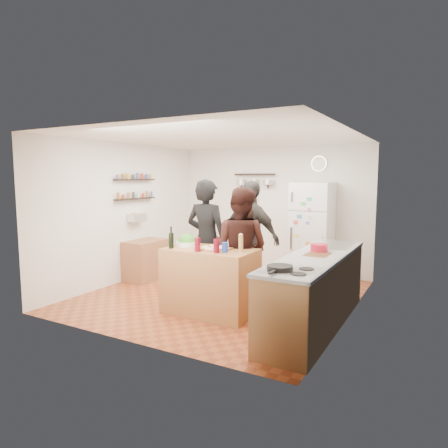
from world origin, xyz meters
The scene contains 26 objects.
room_shell centered at (0.00, 0.39, 1.25)m, with size 4.20×4.20×4.20m.
prep_island centered at (0.27, -0.79, 0.46)m, with size 1.25×0.72×0.91m, color #A0623A.
pizza_board centered at (0.35, -0.81, 0.92)m, with size 0.42×0.34×0.02m, color brown.
pizza centered at (0.35, -0.81, 0.94)m, with size 0.34×0.34×0.02m, color #CBBC85.
salad_bowl centered at (-0.15, -0.74, 0.94)m, with size 0.32×0.32×0.06m, color white.
wine_bottle centered at (-0.23, -1.01, 1.02)m, with size 0.07×0.07×0.22m, color black.
wine_glass_near centered at (0.22, -1.03, 1.00)m, with size 0.08×0.08×0.19m, color #610816.
wine_glass_far centered at (0.49, -0.99, 1.00)m, with size 0.08×0.08×0.19m, color #550714.
pepper_mill centered at (0.72, -0.74, 1.01)m, with size 0.06×0.06×0.19m, color #AF8649.
salt_canister centered at (0.57, -0.91, 0.98)m, with size 0.08×0.08×0.13m, color navy.
person_left centered at (-0.08, -0.30, 0.93)m, with size 0.68×0.45×1.87m, color black.
person_center centered at (0.52, -0.34, 0.88)m, with size 0.85×0.66×1.75m, color black.
person_back centered at (0.41, 0.24, 0.92)m, with size 1.08×0.45×1.85m, color #2A2725.
counter_run centered at (1.70, -0.55, 0.45)m, with size 0.63×2.63×0.90m, color #9E7042.
stove_top centered at (1.70, -1.50, 0.91)m, with size 0.60×0.62×0.02m, color white.
skillet centered at (1.60, -1.55, 0.95)m, with size 0.27×0.27×0.05m, color black.
sink centered at (1.70, 0.30, 0.92)m, with size 0.50×0.80×0.03m, color silver.
cutting_board centered at (1.70, -0.50, 0.91)m, with size 0.30×0.40×0.02m, color brown.
red_bowl centered at (1.65, -0.26, 0.97)m, with size 0.23×0.23×0.09m, color maroon.
fridge centered at (0.95, 1.75, 0.90)m, with size 0.70×0.68×1.80m, color white.
wall_clock centered at (0.95, 2.08, 2.15)m, with size 0.30×0.30×0.03m, color silver.
spice_shelf_lower centered at (-1.93, 0.20, 1.50)m, with size 0.12×1.00×0.03m, color black.
spice_shelf_upper centered at (-1.93, 0.20, 1.85)m, with size 0.12×1.00×0.03m, color black.
produce_basket centered at (-1.90, 0.20, 1.15)m, with size 0.18×0.35×0.14m, color silver.
side_table centered at (-1.74, 0.23, 0.36)m, with size 0.50×0.80×0.73m, color #A06643.
pot_rack centered at (-0.35, 2.00, 1.95)m, with size 0.90×0.04×0.04m, color black.
Camera 1 is at (3.09, -5.43, 1.90)m, focal length 32.00 mm.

